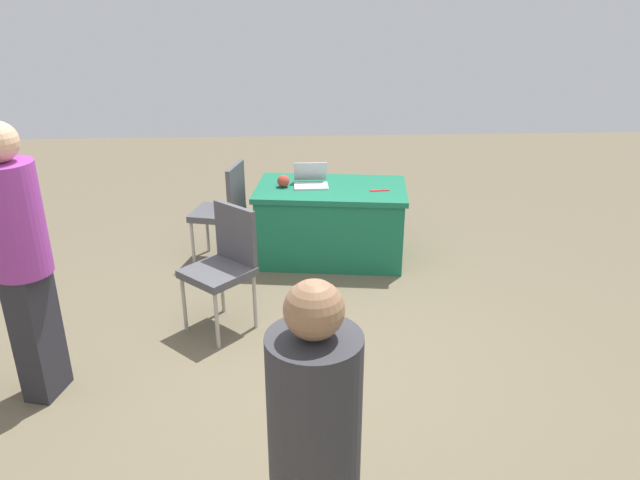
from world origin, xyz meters
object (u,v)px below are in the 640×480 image
at_px(table_foreground, 331,222).
at_px(person_attendee_standing, 20,252).
at_px(yarn_ball, 283,181).
at_px(scissors_red, 380,190).
at_px(person_presenter, 315,453).
at_px(chair_tucked_right, 224,261).
at_px(laptop_silver, 311,181).
at_px(chair_tucked_left, 224,207).

distance_m(table_foreground, person_attendee_standing, 2.94).
bearing_deg(yarn_ball, scissors_red, 169.56).
height_order(table_foreground, yarn_ball, yarn_ball).
distance_m(table_foreground, person_presenter, 3.73).
distance_m(chair_tucked_right, yarn_ball, 1.38).
bearing_deg(person_presenter, laptop_silver, 165.07).
bearing_deg(person_attendee_standing, chair_tucked_right, -41.26).
xyz_separation_m(laptop_silver, yarn_ball, (0.26, 0.03, 0.02)).
bearing_deg(table_foreground, scissors_red, 161.67).
bearing_deg(laptop_silver, person_presenter, 87.56).
xyz_separation_m(chair_tucked_left, scissors_red, (-1.45, 0.09, 0.17)).
bearing_deg(yarn_ball, chair_tucked_right, 71.04).
bearing_deg(person_attendee_standing, person_presenter, -120.63).
distance_m(person_presenter, scissors_red, 3.61).
height_order(table_foreground, laptop_silver, laptop_silver).
xyz_separation_m(chair_tucked_left, yarn_ball, (-0.56, -0.08, 0.22)).
height_order(laptop_silver, yarn_ball, laptop_silver).
height_order(chair_tucked_left, yarn_ball, chair_tucked_left).
bearing_deg(scissors_red, laptop_silver, -21.69).
bearing_deg(person_presenter, person_attendee_standing, -146.80).
bearing_deg(chair_tucked_right, scissors_red, -96.43).
distance_m(chair_tucked_right, person_attendee_standing, 1.43).
height_order(chair_tucked_left, laptop_silver, chair_tucked_left).
bearing_deg(laptop_silver, chair_tucked_right, 61.45).
bearing_deg(chair_tucked_left, scissors_red, -79.74).
distance_m(chair_tucked_left, chair_tucked_right, 1.22).
xyz_separation_m(chair_tucked_left, person_presenter, (-0.70, 3.62, 0.31)).
height_order(table_foreground, chair_tucked_right, chair_tucked_right).
bearing_deg(person_presenter, scissors_red, 154.91).
xyz_separation_m(table_foreground, chair_tucked_right, (0.89, 1.27, 0.19)).
bearing_deg(table_foreground, chair_tucked_right, 54.94).
distance_m(chair_tucked_right, laptop_silver, 1.52).
relative_size(chair_tucked_left, chair_tucked_right, 1.00).
xyz_separation_m(chair_tucked_left, chair_tucked_right, (-0.12, 1.22, -0.00)).
height_order(table_foreground, scissors_red, scissors_red).
bearing_deg(scissors_red, table_foreground, -22.59).
relative_size(person_presenter, person_attendee_standing, 0.88).
bearing_deg(person_presenter, yarn_ball, 169.09).
distance_m(person_attendee_standing, yarn_ball, 2.60).
bearing_deg(yarn_ball, table_foreground, 177.70).
bearing_deg(chair_tucked_right, yarn_ball, -65.58).
distance_m(table_foreground, chair_tucked_left, 1.03).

